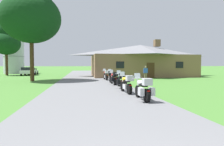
{
  "coord_description": "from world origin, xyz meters",
  "views": [
    {
      "loc": [
        -0.8,
        -1.3,
        1.8
      ],
      "look_at": [
        2.47,
        18.79,
        0.94
      ],
      "focal_mm": 30.74,
      "sensor_mm": 36.0,
      "label": 1
    }
  ],
  "objects_px": {
    "motorcycle_yellow_second_in_row": "(126,84)",
    "motorcycle_red_farthest_in_row": "(106,75)",
    "motorcycle_silver_fifth_in_row": "(110,76)",
    "metal_silo_distant": "(14,54)",
    "motorcycle_white_nearest_to_camera": "(143,89)",
    "bystander_blue_shirt_near_lodge": "(146,72)",
    "tree_left_near": "(31,11)",
    "tree_left_far": "(6,40)",
    "motorcycle_red_fourth_in_row": "(114,78)",
    "parked_silver_sedan_far_left": "(32,71)",
    "motorcycle_green_third_in_row": "(121,80)",
    "parked_white_suv_far_left": "(28,71)"
  },
  "relations": [
    {
      "from": "motorcycle_silver_fifth_in_row",
      "to": "metal_silo_distant",
      "type": "distance_m",
      "value": 29.21
    },
    {
      "from": "bystander_blue_shirt_near_lodge",
      "to": "tree_left_far",
      "type": "distance_m",
      "value": 24.8
    },
    {
      "from": "motorcycle_yellow_second_in_row",
      "to": "metal_silo_distant",
      "type": "height_order",
      "value": "metal_silo_distant"
    },
    {
      "from": "parked_silver_sedan_far_left",
      "to": "metal_silo_distant",
      "type": "bearing_deg",
      "value": 130.71
    },
    {
      "from": "motorcycle_green_third_in_row",
      "to": "parked_white_suv_far_left",
      "type": "bearing_deg",
      "value": 121.99
    },
    {
      "from": "motorcycle_red_fourth_in_row",
      "to": "motorcycle_silver_fifth_in_row",
      "type": "height_order",
      "value": "same"
    },
    {
      "from": "motorcycle_white_nearest_to_camera",
      "to": "parked_white_suv_far_left",
      "type": "relative_size",
      "value": 0.44
    },
    {
      "from": "motorcycle_white_nearest_to_camera",
      "to": "motorcycle_red_fourth_in_row",
      "type": "height_order",
      "value": "same"
    },
    {
      "from": "motorcycle_silver_fifth_in_row",
      "to": "parked_white_suv_far_left",
      "type": "xyz_separation_m",
      "value": [
        -12.07,
        15.97,
        0.16
      ]
    },
    {
      "from": "motorcycle_red_farthest_in_row",
      "to": "tree_left_far",
      "type": "distance_m",
      "value": 21.04
    },
    {
      "from": "motorcycle_yellow_second_in_row",
      "to": "bystander_blue_shirt_near_lodge",
      "type": "bearing_deg",
      "value": 60.97
    },
    {
      "from": "tree_left_near",
      "to": "parked_silver_sedan_far_left",
      "type": "relative_size",
      "value": 2.8
    },
    {
      "from": "motorcycle_white_nearest_to_camera",
      "to": "parked_silver_sedan_far_left",
      "type": "bearing_deg",
      "value": 112.54
    },
    {
      "from": "motorcycle_red_farthest_in_row",
      "to": "tree_left_near",
      "type": "bearing_deg",
      "value": 172.06
    },
    {
      "from": "motorcycle_white_nearest_to_camera",
      "to": "tree_left_near",
      "type": "xyz_separation_m",
      "value": [
        -8.4,
        13.65,
        7.13
      ]
    },
    {
      "from": "motorcycle_green_third_in_row",
      "to": "parked_white_suv_far_left",
      "type": "height_order",
      "value": "parked_white_suv_far_left"
    },
    {
      "from": "motorcycle_green_third_in_row",
      "to": "metal_silo_distant",
      "type": "xyz_separation_m",
      "value": [
        -16.88,
        28.71,
        3.46
      ]
    },
    {
      "from": "motorcycle_red_fourth_in_row",
      "to": "metal_silo_distant",
      "type": "bearing_deg",
      "value": 118.49
    },
    {
      "from": "tree_left_near",
      "to": "metal_silo_distant",
      "type": "xyz_separation_m",
      "value": [
        -8.48,
        20.44,
        -3.67
      ]
    },
    {
      "from": "motorcycle_silver_fifth_in_row",
      "to": "parked_white_suv_far_left",
      "type": "relative_size",
      "value": 0.44
    },
    {
      "from": "tree_left_near",
      "to": "motorcycle_yellow_second_in_row",
      "type": "bearing_deg",
      "value": -53.51
    },
    {
      "from": "motorcycle_white_nearest_to_camera",
      "to": "motorcycle_green_third_in_row",
      "type": "bearing_deg",
      "value": 89.79
    },
    {
      "from": "bystander_blue_shirt_near_lodge",
      "to": "metal_silo_distant",
      "type": "xyz_separation_m",
      "value": [
        -21.4,
        21.41,
        3.12
      ]
    },
    {
      "from": "tree_left_near",
      "to": "metal_silo_distant",
      "type": "distance_m",
      "value": 22.43
    },
    {
      "from": "motorcycle_white_nearest_to_camera",
      "to": "motorcycle_silver_fifth_in_row",
      "type": "xyz_separation_m",
      "value": [
        -0.05,
        10.47,
        0.01
      ]
    },
    {
      "from": "motorcycle_silver_fifth_in_row",
      "to": "motorcycle_red_farthest_in_row",
      "type": "xyz_separation_m",
      "value": [
        -0.11,
        2.58,
        0.0
      ]
    },
    {
      "from": "motorcycle_red_farthest_in_row",
      "to": "parked_silver_sedan_far_left",
      "type": "xyz_separation_m",
      "value": [
        -12.07,
        16.16,
        0.02
      ]
    },
    {
      "from": "motorcycle_green_third_in_row",
      "to": "parked_silver_sedan_far_left",
      "type": "bearing_deg",
      "value": 119.24
    },
    {
      "from": "motorcycle_green_third_in_row",
      "to": "bystander_blue_shirt_near_lodge",
      "type": "height_order",
      "value": "bystander_blue_shirt_near_lodge"
    },
    {
      "from": "parked_white_suv_far_left",
      "to": "motorcycle_red_farthest_in_row",
      "type": "bearing_deg",
      "value": -52.56
    },
    {
      "from": "tree_left_near",
      "to": "tree_left_far",
      "type": "relative_size",
      "value": 1.32
    },
    {
      "from": "tree_left_far",
      "to": "parked_silver_sedan_far_left",
      "type": "height_order",
      "value": "tree_left_far"
    },
    {
      "from": "motorcycle_red_farthest_in_row",
      "to": "metal_silo_distant",
      "type": "bearing_deg",
      "value": 124.67
    },
    {
      "from": "motorcycle_yellow_second_in_row",
      "to": "motorcycle_red_farthest_in_row",
      "type": "bearing_deg",
      "value": 85.82
    },
    {
      "from": "motorcycle_white_nearest_to_camera",
      "to": "motorcycle_yellow_second_in_row",
      "type": "relative_size",
      "value": 1.0
    },
    {
      "from": "motorcycle_green_third_in_row",
      "to": "tree_left_near",
      "type": "bearing_deg",
      "value": 137.53
    },
    {
      "from": "motorcycle_red_fourth_in_row",
      "to": "parked_white_suv_far_left",
      "type": "distance_m",
      "value": 22.25
    },
    {
      "from": "motorcycle_silver_fifth_in_row",
      "to": "bystander_blue_shirt_near_lodge",
      "type": "height_order",
      "value": "bystander_blue_shirt_near_lodge"
    },
    {
      "from": "metal_silo_distant",
      "to": "motorcycle_silver_fifth_in_row",
      "type": "bearing_deg",
      "value": -54.52
    },
    {
      "from": "tree_left_far",
      "to": "bystander_blue_shirt_near_lodge",
      "type": "bearing_deg",
      "value": -34.27
    },
    {
      "from": "motorcycle_red_fourth_in_row",
      "to": "tree_left_far",
      "type": "bearing_deg",
      "value": 125.68
    },
    {
      "from": "bystander_blue_shirt_near_lodge",
      "to": "motorcycle_green_third_in_row",
      "type": "bearing_deg",
      "value": 53.09
    },
    {
      "from": "motorcycle_white_nearest_to_camera",
      "to": "motorcycle_green_third_in_row",
      "type": "height_order",
      "value": "same"
    },
    {
      "from": "motorcycle_yellow_second_in_row",
      "to": "motorcycle_red_fourth_in_row",
      "type": "height_order",
      "value": "same"
    },
    {
      "from": "tree_left_far",
      "to": "parked_white_suv_far_left",
      "type": "xyz_separation_m",
      "value": [
        3.43,
        0.09,
        -5.24
      ]
    },
    {
      "from": "motorcycle_red_farthest_in_row",
      "to": "metal_silo_distant",
      "type": "xyz_separation_m",
      "value": [
        -16.72,
        21.03,
        3.45
      ]
    },
    {
      "from": "tree_left_far",
      "to": "parked_white_suv_far_left",
      "type": "distance_m",
      "value": 6.26
    },
    {
      "from": "motorcycle_white_nearest_to_camera",
      "to": "tree_left_near",
      "type": "distance_m",
      "value": 17.55
    },
    {
      "from": "motorcycle_red_farthest_in_row",
      "to": "bystander_blue_shirt_near_lodge",
      "type": "bearing_deg",
      "value": -8.44
    },
    {
      "from": "motorcycle_silver_fifth_in_row",
      "to": "tree_left_far",
      "type": "relative_size",
      "value": 0.23
    }
  ]
}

